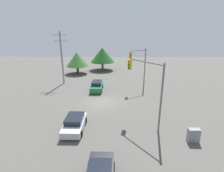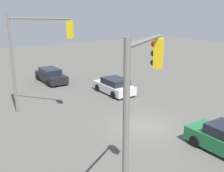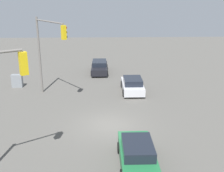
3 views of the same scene
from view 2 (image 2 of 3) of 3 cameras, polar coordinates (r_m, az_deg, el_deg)
ground_plane at (r=17.91m, az=6.66°, el=-8.13°), size 80.00×80.00×0.00m
sedan_silver at (r=24.11m, az=0.46°, el=-0.01°), size 1.96×4.03×1.34m
sedan_dark at (r=28.41m, az=-12.31°, el=2.09°), size 1.88×4.37×1.34m
traffic_signal_main at (r=8.64m, az=5.75°, el=-3.41°), size 2.91×1.97×6.54m
traffic_signal_cross at (r=19.04m, az=-15.64°, el=7.48°), size 3.04×3.81×6.77m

